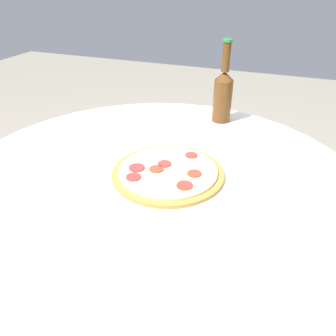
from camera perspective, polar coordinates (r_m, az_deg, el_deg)
name	(u,v)px	position (r m, az deg, el deg)	size (l,w,h in m)	color
table	(156,234)	(0.99, -2.07, -11.40)	(1.10, 1.10, 0.77)	white
pizza	(168,172)	(0.87, -0.02, -0.69)	(0.30, 0.30, 0.02)	#B77F3D
beer_bottle	(223,93)	(1.17, 9.55, 12.72)	(0.06, 0.06, 0.28)	#563314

